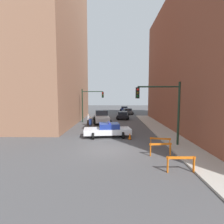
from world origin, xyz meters
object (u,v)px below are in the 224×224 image
Objects in this scene: barrier_front at (181,162)px; barrier_mid at (160,147)px; white_truck at (102,117)px; police_car at (108,130)px; parked_car_far at (124,109)px; pedestrian_corner at (88,120)px; parked_car_mid at (128,111)px; traffic_cone at (130,136)px; parked_car_near at (123,115)px; traffic_light_far at (89,101)px; pedestrian_crossing at (90,124)px; traffic_light_near at (165,104)px; barrier_back at (160,141)px.

barrier_mid is at bearing 98.92° from barrier_front.
police_car is at bearing -89.11° from white_truck.
pedestrian_corner is (-6.28, -21.85, 0.19)m from parked_car_far.
pedestrian_corner is (-6.61, -15.06, 0.19)m from parked_car_mid.
barrier_front is 7.45m from traffic_cone.
parked_car_near is at bearing 89.94° from traffic_cone.
traffic_light_far is 13.95m from parked_car_mid.
traffic_light_far is at bearing 112.93° from barrier_front.
parked_car_mid is at bearing -35.69° from pedestrian_crossing.
traffic_light_far is at bearing -140.24° from parked_car_near.
parked_car_far is 2.62× the size of pedestrian_crossing.
traffic_light_near is 31.63m from parked_car_far.
traffic_light_near reaches higher than traffic_cone.
traffic_light_near is at bearing -70.57° from white_truck.
barrier_front is 2.69m from barrier_mid.
white_truck is at bearing 107.98° from barrier_front.
police_car is 1.12× the size of parked_car_far.
barrier_back is at bearing 90.45° from barrier_front.
traffic_light_far is at bearing 116.66° from traffic_cone.
traffic_light_far is 0.93× the size of white_truck.
white_truck is 6.29m from pedestrian_crossing.
parked_car_mid is at bearing 92.69° from traffic_light_near.
parked_car_near and parked_car_mid have the same top height.
parked_car_near is (-2.62, 16.84, -2.86)m from traffic_light_near.
traffic_light_far reaches higher than barrier_mid.
police_car is at bearing -75.47° from pedestrian_corner.
parked_car_mid is at bearing -16.54° from police_car.
barrier_front is (7.30, -14.65, -0.24)m from pedestrian_corner.
barrier_mid is at bearing -162.39° from pedestrian_crossing.
traffic_light_near is 17.28m from parked_car_near.
traffic_light_near is 9.51m from pedestrian_crossing.
barrier_front is (-0.47, -5.04, -2.91)m from traffic_light_near.
pedestrian_corner reaches higher than parked_car_mid.
white_truck is 10.63m from traffic_cone.
parked_car_near is 21.99m from barrier_front.
barrier_front is 2.44× the size of traffic_cone.
traffic_light_near is 15.14m from traffic_light_far.
pedestrian_crossing is at bearing 133.65° from barrier_back.
parked_car_mid is at bearing 86.26° from traffic_cone.
pedestrian_crossing is at bearing -87.61° from pedestrian_corner.
pedestrian_crossing is at bearing 120.60° from barrier_front.
traffic_light_near is at bearing -77.93° from parked_car_near.
traffic_light_far reaches higher than parked_car_far.
pedestrian_corner is (-7.77, 9.61, -2.67)m from traffic_light_near.
parked_car_near is (3.42, 4.71, -0.23)m from white_truck.
parked_car_mid reaches higher than barrier_mid.
police_car is 3.06× the size of barrier_mid.
pedestrian_crossing is 1.00× the size of pedestrian_corner.
white_truck is 15.41m from barrier_mid.
police_car is 3.10× the size of barrier_back.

